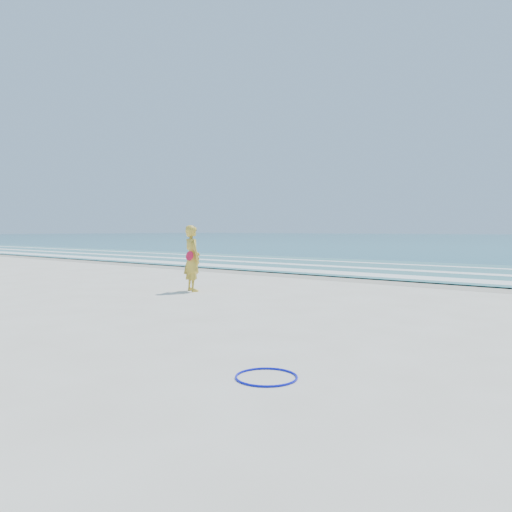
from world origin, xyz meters
The scene contains 8 objects.
ground centered at (0.00, 0.00, 0.00)m, with size 400.00×400.00×0.00m, color silver.
wet_sand centered at (0.00, 9.00, 0.00)m, with size 400.00×2.40×0.00m, color #B2A893.
shallow centered at (0.00, 14.00, 0.04)m, with size 400.00×10.00×0.01m, color #59B7AD.
foam_near centered at (0.00, 10.30, 0.05)m, with size 400.00×1.40×0.01m, color white.
foam_mid centered at (0.00, 13.20, 0.05)m, with size 400.00×0.90×0.01m, color white.
foam_far centered at (0.00, 16.50, 0.05)m, with size 400.00×0.60×0.01m, color white.
hoop centered at (5.24, -2.42, 0.01)m, with size 0.74×0.74×0.03m, color #0B10CA.
woman centered at (-1.47, 2.85, 0.94)m, with size 0.80×0.67×1.87m.
Camera 1 is at (8.76, -6.99, 1.74)m, focal length 35.00 mm.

